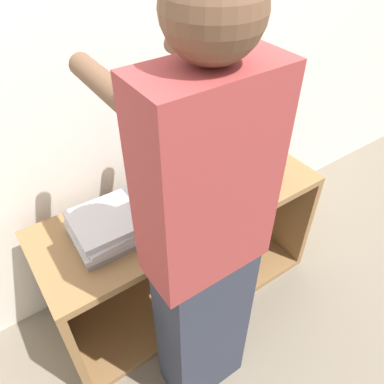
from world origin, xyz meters
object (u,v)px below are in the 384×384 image
(laptop_stack_left, at_px, (113,225))
(laptop_stack_right, at_px, (242,163))
(person, at_px, (204,250))
(laptop_open, at_px, (177,188))

(laptop_stack_left, height_order, laptop_stack_right, laptop_stack_right)
(laptop_stack_left, height_order, person, person)
(laptop_open, distance_m, person, 0.55)
(laptop_open, distance_m, laptop_stack_left, 0.36)
(laptop_stack_right, xyz_separation_m, person, (-0.55, -0.43, 0.13))
(laptop_open, bearing_deg, person, -112.38)
(laptop_stack_left, bearing_deg, person, -70.62)
(laptop_stack_left, distance_m, person, 0.49)
(laptop_stack_right, bearing_deg, person, -141.84)
(laptop_stack_right, bearing_deg, laptop_stack_left, 179.96)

